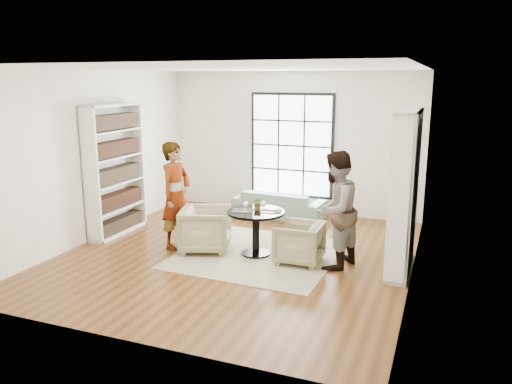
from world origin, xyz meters
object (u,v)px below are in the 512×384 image
at_px(armchair_left, 206,229).
at_px(person_right, 335,210).
at_px(wine_glass_left, 246,205).
at_px(person_left, 176,195).
at_px(flower_centerpiece, 258,203).
at_px(sofa, 279,204).
at_px(wine_glass_right, 263,204).
at_px(armchair_right, 299,243).
at_px(pedestal_table, 256,223).

height_order(armchair_left, person_right, person_right).
bearing_deg(wine_glass_left, person_left, 179.22).
xyz_separation_m(armchair_left, flower_centerpiece, (0.87, 0.19, 0.48)).
xyz_separation_m(sofa, person_right, (1.69, -2.42, 0.63)).
distance_m(person_left, wine_glass_right, 1.56).
distance_m(person_left, flower_centerpiece, 1.43).
bearing_deg(armchair_right, wine_glass_left, -87.28).
distance_m(armchair_right, wine_glass_left, 1.04).
height_order(wine_glass_left, flower_centerpiece, flower_centerpiece).
height_order(armchair_left, wine_glass_left, wine_glass_left).
bearing_deg(wine_glass_right, person_left, -178.31).
relative_size(armchair_left, armchair_right, 1.15).
bearing_deg(armchair_left, person_right, -107.87).
bearing_deg(wine_glass_right, flower_centerpiece, 135.14).
bearing_deg(person_right, person_left, -72.18).
xyz_separation_m(wine_glass_right, flower_centerpiece, (-0.14, 0.14, -0.03)).
height_order(pedestal_table, person_right, person_right).
xyz_separation_m(sofa, armchair_right, (1.14, -2.42, 0.05)).
bearing_deg(flower_centerpiece, armchair_right, -11.65).
bearing_deg(wine_glass_left, wine_glass_right, 13.08).
height_order(sofa, wine_glass_left, wine_glass_left).
relative_size(armchair_right, wine_glass_right, 3.66).
distance_m(sofa, wine_glass_left, 2.55).
height_order(pedestal_table, person_left, person_left).
bearing_deg(armchair_left, wine_glass_left, -110.07).
distance_m(sofa, wine_glass_right, 2.54).
bearing_deg(armchair_left, person_left, 71.30).
xyz_separation_m(armchair_right, person_left, (-2.17, -0.03, 0.59)).
height_order(pedestal_table, armchair_left, same).
relative_size(armchair_left, person_right, 0.45).
bearing_deg(armchair_left, pedestal_table, -101.56).
distance_m(wine_glass_left, flower_centerpiece, 0.24).
distance_m(sofa, person_left, 2.74).
distance_m(pedestal_table, person_right, 1.36).
bearing_deg(sofa, armchair_right, 119.25).
distance_m(armchair_left, person_left, 0.77).
bearing_deg(flower_centerpiece, wine_glass_right, -44.86).
xyz_separation_m(sofa, flower_centerpiece, (0.39, -2.27, 0.58)).
distance_m(wine_glass_right, flower_centerpiece, 0.20).
height_order(pedestal_table, wine_glass_left, wine_glass_left).
bearing_deg(flower_centerpiece, person_right, -6.79).
height_order(pedestal_table, wine_glass_right, wine_glass_right).
bearing_deg(person_left, person_right, -82.69).
relative_size(wine_glass_right, flower_centerpiece, 0.88).
height_order(pedestal_table, flower_centerpiece, flower_centerpiece).
distance_m(armchair_left, wine_glass_right, 1.13).
xyz_separation_m(sofa, person_left, (-1.03, -2.45, 0.63)).
height_order(person_right, wine_glass_right, person_right).
height_order(armchair_left, wine_glass_right, wine_glass_right).
relative_size(armchair_right, wine_glass_left, 4.11).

